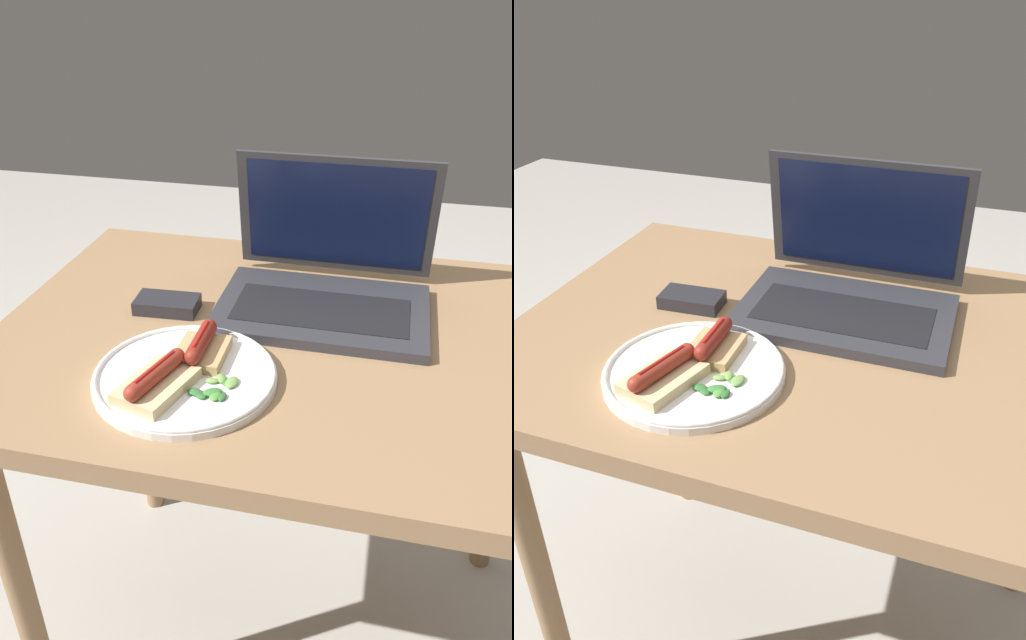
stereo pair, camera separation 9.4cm
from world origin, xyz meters
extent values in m
plane|color=#B7B2A8|center=(0.00, 0.00, 0.00)|extent=(6.00, 6.00, 0.00)
cube|color=#93704C|center=(0.00, 0.00, 0.76)|extent=(1.02, 0.72, 0.04)
cylinder|color=#93704C|center=(-0.43, 0.28, 0.37)|extent=(0.05, 0.05, 0.74)
cylinder|color=#93704C|center=(-0.43, -0.28, 0.37)|extent=(0.05, 0.05, 0.74)
cube|color=#2D2D33|center=(0.02, 0.07, 0.78)|extent=(0.36, 0.24, 0.02)
cube|color=black|center=(0.02, 0.06, 0.79)|extent=(0.30, 0.13, 0.00)
cube|color=#2D2D33|center=(0.02, 0.21, 0.91)|extent=(0.36, 0.05, 0.23)
cube|color=#0C1433|center=(0.02, 0.21, 0.91)|extent=(0.32, 0.04, 0.20)
cylinder|color=white|center=(-0.15, -0.17, 0.78)|extent=(0.27, 0.27, 0.01)
torus|color=white|center=(-0.15, -0.17, 0.79)|extent=(0.27, 0.27, 0.01)
cube|color=#D6B784|center=(-0.17, -0.22, 0.80)|extent=(0.10, 0.13, 0.02)
cylinder|color=maroon|center=(-0.17, -0.22, 0.82)|extent=(0.05, 0.10, 0.02)
sphere|color=maroon|center=(-0.16, -0.17, 0.82)|extent=(0.02, 0.02, 0.02)
sphere|color=maroon|center=(-0.18, -0.27, 0.82)|extent=(0.02, 0.02, 0.02)
cylinder|color=red|center=(-0.17, -0.22, 0.83)|extent=(0.03, 0.08, 0.01)
cube|color=tan|center=(-0.13, -0.12, 0.80)|extent=(0.07, 0.09, 0.02)
cylinder|color=maroon|center=(-0.13, -0.12, 0.82)|extent=(0.03, 0.09, 0.02)
sphere|color=maroon|center=(-0.13, -0.16, 0.82)|extent=(0.02, 0.02, 0.02)
sphere|color=maroon|center=(-0.14, -0.08, 0.82)|extent=(0.02, 0.02, 0.02)
cylinder|color=red|center=(-0.13, -0.12, 0.83)|extent=(0.01, 0.07, 0.01)
ellipsoid|color=#387A33|center=(-0.09, -0.21, 0.79)|extent=(0.03, 0.03, 0.01)
ellipsoid|color=#4C8E3D|center=(-0.09, -0.21, 0.79)|extent=(0.02, 0.03, 0.01)
ellipsoid|color=#2D662D|center=(-0.08, -0.21, 0.79)|extent=(0.01, 0.02, 0.01)
ellipsoid|color=#2D662D|center=(-0.12, -0.21, 0.79)|extent=(0.03, 0.02, 0.01)
ellipsoid|color=#709E4C|center=(-0.10, -0.18, 0.79)|extent=(0.02, 0.02, 0.01)
ellipsoid|color=#709E4C|center=(-0.07, -0.18, 0.79)|extent=(0.02, 0.03, 0.01)
ellipsoid|color=#387A33|center=(-0.08, -0.18, 0.79)|extent=(0.01, 0.02, 0.00)
ellipsoid|color=#709E4C|center=(-0.09, -0.17, 0.79)|extent=(0.02, 0.03, 0.01)
ellipsoid|color=#2D662D|center=(-0.11, -0.22, 0.79)|extent=(0.03, 0.02, 0.01)
cube|color=#232328|center=(-0.24, 0.03, 0.79)|extent=(0.11, 0.07, 0.02)
camera|label=1|loc=(0.12, -0.87, 1.31)|focal=35.00mm
camera|label=2|loc=(0.21, -0.84, 1.31)|focal=35.00mm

